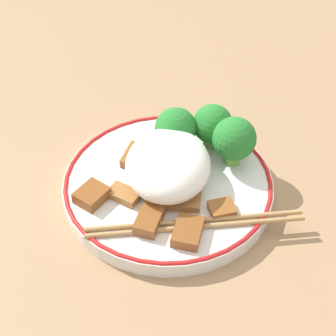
% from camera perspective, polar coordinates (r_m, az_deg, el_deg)
% --- Properties ---
extents(ground_plane, '(3.00, 3.00, 0.00)m').
position_cam_1_polar(ground_plane, '(0.63, 0.00, -2.49)').
color(ground_plane, '#9E7A56').
extents(plate, '(0.23, 0.23, 0.02)m').
position_cam_1_polar(plate, '(0.63, 0.00, -1.79)').
color(plate, white).
rests_on(plate, ground_plane).
extents(rice_mound, '(0.11, 0.09, 0.05)m').
position_cam_1_polar(rice_mound, '(0.60, -0.15, 0.14)').
color(rice_mound, white).
rests_on(rice_mound, plate).
extents(broccoli_back_left, '(0.05, 0.05, 0.06)m').
position_cam_1_polar(broccoli_back_left, '(0.63, 6.74, 2.90)').
color(broccoli_back_left, '#72AD4C').
rests_on(broccoli_back_left, plate).
extents(broccoli_back_center, '(0.05, 0.05, 0.05)m').
position_cam_1_polar(broccoli_back_center, '(0.65, 4.55, 4.41)').
color(broccoli_back_center, '#72AD4C').
rests_on(broccoli_back_center, plate).
extents(broccoli_back_right, '(0.05, 0.05, 0.05)m').
position_cam_1_polar(broccoli_back_right, '(0.64, 0.80, 4.02)').
color(broccoli_back_right, '#72AD4C').
rests_on(broccoli_back_right, plate).
extents(meat_near_front, '(0.03, 0.03, 0.01)m').
position_cam_1_polar(meat_near_front, '(0.59, 5.50, -4.16)').
color(meat_near_front, brown).
rests_on(meat_near_front, plate).
extents(meat_near_left, '(0.03, 0.04, 0.01)m').
position_cam_1_polar(meat_near_left, '(0.60, -4.48, -2.69)').
color(meat_near_left, '#9E6633').
rests_on(meat_near_left, plate).
extents(meat_near_right, '(0.04, 0.03, 0.01)m').
position_cam_1_polar(meat_near_right, '(0.57, -1.93, -5.31)').
color(meat_near_right, brown).
rests_on(meat_near_right, plate).
extents(meat_near_back, '(0.04, 0.04, 0.01)m').
position_cam_1_polar(meat_near_back, '(0.60, -7.75, -2.76)').
color(meat_near_back, brown).
rests_on(meat_near_back, plate).
extents(meat_on_rice_edge, '(0.04, 0.03, 0.01)m').
position_cam_1_polar(meat_on_rice_edge, '(0.56, 2.03, -6.49)').
color(meat_on_rice_edge, brown).
rests_on(meat_on_rice_edge, plate).
extents(meat_mid_left, '(0.04, 0.03, 0.01)m').
position_cam_1_polar(meat_mid_left, '(0.65, -3.47, 1.25)').
color(meat_mid_left, brown).
rests_on(meat_mid_left, plate).
extents(meat_mid_right, '(0.03, 0.04, 0.01)m').
position_cam_1_polar(meat_mid_right, '(0.60, 1.54, -3.27)').
color(meat_mid_right, '#9E6633').
rests_on(meat_mid_right, plate).
extents(chopsticks, '(0.05, 0.23, 0.01)m').
position_cam_1_polar(chopsticks, '(0.58, 2.79, -5.68)').
color(chopsticks, '#AD8451').
rests_on(chopsticks, plate).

